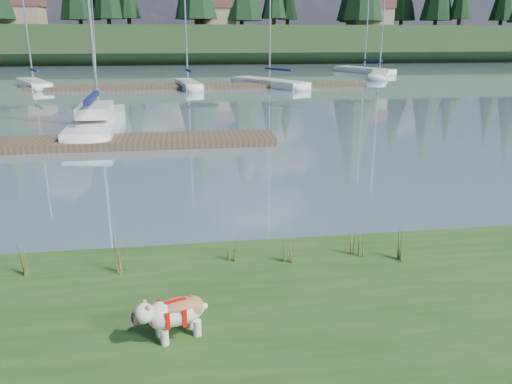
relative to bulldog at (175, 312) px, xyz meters
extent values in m
plane|color=gray|center=(-0.38, 34.44, -0.70)|extent=(200.00, 200.00, 0.00)
cube|color=#1C3219|center=(-0.38, 77.44, 1.80)|extent=(200.00, 20.00, 5.00)
cylinder|color=silver|center=(-0.14, -0.16, -0.25)|extent=(0.10, 0.10, 0.22)
cylinder|color=silver|center=(-0.21, 0.04, -0.25)|extent=(0.10, 0.10, 0.22)
cylinder|color=silver|center=(0.27, -0.02, -0.25)|extent=(0.10, 0.10, 0.22)
cylinder|color=silver|center=(0.19, 0.18, -0.25)|extent=(0.10, 0.10, 0.22)
ellipsoid|color=silver|center=(0.04, 0.01, -0.02)|extent=(0.79, 0.57, 0.33)
ellipsoid|color=#B06F42|center=(0.04, 0.01, 0.09)|extent=(0.58, 0.48, 0.12)
ellipsoid|color=silver|center=(-0.37, -0.13, 0.09)|extent=(0.32, 0.33, 0.25)
cube|color=black|center=(-0.47, -0.17, 0.05)|extent=(0.11, 0.14, 0.10)
cube|color=white|center=(-3.54, 16.95, -0.48)|extent=(2.16, 8.11, 0.70)
ellipsoid|color=white|center=(-3.71, 20.96, -0.48)|extent=(1.84, 2.26, 0.70)
cube|color=#10184E|center=(-3.49, 15.76, 0.85)|extent=(0.35, 3.66, 0.20)
cube|color=white|center=(-3.52, 16.49, 0.25)|extent=(1.40, 2.97, 0.45)
cube|color=#4C3D2C|center=(-4.38, 13.44, -0.55)|extent=(16.00, 2.00, 0.30)
cube|color=#4C3D2C|center=(1.62, 34.44, -0.55)|extent=(26.00, 2.20, 0.30)
cube|color=white|center=(-11.41, 36.60, -0.48)|extent=(4.16, 6.56, 0.70)
ellipsoid|color=white|center=(-12.82, 39.56, -0.48)|extent=(2.06, 2.23, 0.70)
cylinder|color=silver|center=(-11.41, 36.60, 5.22)|extent=(0.12, 0.12, 10.25)
cube|color=#10184E|center=(-11.03, 35.79, 0.70)|extent=(1.30, 2.44, 0.20)
cube|color=white|center=(0.64, 34.21, -0.48)|extent=(2.18, 5.75, 0.70)
ellipsoid|color=white|center=(0.18, 36.98, -0.48)|extent=(1.46, 1.71, 0.70)
cylinder|color=silver|center=(0.64, 34.21, 4.51)|extent=(0.12, 0.12, 8.83)
cube|color=#10184E|center=(0.77, 33.45, 0.70)|extent=(0.56, 2.24, 0.20)
cube|color=white|center=(7.18, 34.83, -0.48)|extent=(5.37, 7.78, 0.70)
ellipsoid|color=white|center=(5.28, 38.29, -0.48)|extent=(2.55, 2.71, 0.70)
cube|color=#10184E|center=(7.70, 33.89, 0.70)|extent=(1.69, 2.85, 0.20)
cube|color=white|center=(19.04, 41.40, -0.48)|extent=(4.34, 6.98, 0.70)
ellipsoid|color=white|center=(20.49, 44.56, -0.48)|extent=(2.17, 2.36, 0.70)
cylinder|color=silver|center=(19.04, 41.40, 5.46)|extent=(0.12, 0.12, 10.73)
cube|color=#10184E|center=(18.65, 40.54, 0.70)|extent=(1.34, 2.60, 0.20)
cube|color=white|center=(19.90, 47.89, -0.48)|extent=(4.66, 7.83, 0.70)
ellipsoid|color=white|center=(18.38, 51.46, -0.48)|extent=(2.39, 2.61, 0.70)
cylinder|color=silver|center=(19.90, 47.89, 5.88)|extent=(0.12, 0.12, 11.57)
cube|color=#10184E|center=(20.31, 46.92, 0.70)|extent=(1.39, 2.92, 0.20)
cone|color=#475B23|center=(-0.96, 1.96, -0.03)|extent=(0.03, 0.03, 0.65)
cone|color=brown|center=(-0.85, 1.89, -0.09)|extent=(0.03, 0.03, 0.52)
cone|color=#475B23|center=(-0.90, 1.99, 0.00)|extent=(0.03, 0.03, 0.72)
cone|color=brown|center=(-0.82, 1.93, -0.13)|extent=(0.03, 0.03, 0.46)
cone|color=#475B23|center=(-0.94, 1.88, -0.06)|extent=(0.03, 0.03, 0.59)
cone|color=#475B23|center=(0.85, 2.14, -0.14)|extent=(0.03, 0.03, 0.44)
cone|color=brown|center=(0.96, 2.07, -0.18)|extent=(0.03, 0.03, 0.35)
cone|color=#475B23|center=(0.91, 2.17, -0.11)|extent=(0.03, 0.03, 0.48)
cone|color=brown|center=(0.99, 2.11, -0.20)|extent=(0.03, 0.03, 0.30)
cone|color=#475B23|center=(0.87, 2.06, -0.16)|extent=(0.03, 0.03, 0.39)
cone|color=#475B23|center=(3.01, 2.03, -0.08)|extent=(0.03, 0.03, 0.54)
cone|color=brown|center=(3.12, 1.96, -0.14)|extent=(0.03, 0.03, 0.43)
cone|color=#475B23|center=(3.07, 2.06, -0.06)|extent=(0.03, 0.03, 0.59)
cone|color=brown|center=(3.15, 2.00, -0.16)|extent=(0.03, 0.03, 0.38)
cone|color=#475B23|center=(3.03, 1.95, -0.11)|extent=(0.03, 0.03, 0.49)
cone|color=#475B23|center=(-2.53, 2.06, -0.06)|extent=(0.03, 0.03, 0.58)
cone|color=brown|center=(-2.42, 1.99, -0.12)|extent=(0.03, 0.03, 0.46)
cone|color=#475B23|center=(-2.47, 2.09, -0.03)|extent=(0.03, 0.03, 0.64)
cone|color=brown|center=(-2.39, 2.03, -0.15)|extent=(0.03, 0.03, 0.41)
cone|color=#475B23|center=(-2.51, 1.98, -0.09)|extent=(0.03, 0.03, 0.52)
cone|color=#475B23|center=(1.79, 1.98, -0.14)|extent=(0.03, 0.03, 0.43)
cone|color=brown|center=(1.90, 1.91, -0.18)|extent=(0.03, 0.03, 0.35)
cone|color=#475B23|center=(1.85, 2.01, -0.11)|extent=(0.03, 0.03, 0.48)
cone|color=brown|center=(1.93, 1.95, -0.20)|extent=(0.03, 0.03, 0.30)
cone|color=#475B23|center=(1.81, 1.90, -0.16)|extent=(0.03, 0.03, 0.39)
cone|color=#475B23|center=(3.68, 1.76, -0.05)|extent=(0.03, 0.03, 0.61)
cone|color=brown|center=(3.79, 1.69, -0.11)|extent=(0.03, 0.03, 0.49)
cone|color=#475B23|center=(3.74, 1.79, -0.02)|extent=(0.03, 0.03, 0.67)
cone|color=brown|center=(3.82, 1.73, -0.14)|extent=(0.03, 0.03, 0.43)
cone|color=#475B23|center=(3.70, 1.68, -0.08)|extent=(0.03, 0.03, 0.55)
cube|color=#33281C|center=(-0.38, 2.84, -0.63)|extent=(60.00, 0.50, 0.14)
cylinder|color=#382619|center=(-10.38, 76.44, 5.20)|extent=(0.60, 0.60, 1.80)
cylinder|color=#382619|center=(2.62, 70.44, 5.20)|extent=(0.60, 0.60, 1.80)
cylinder|color=#382619|center=(14.62, 74.44, 5.20)|extent=(0.60, 0.60, 1.80)
cylinder|color=#382619|center=(27.62, 72.44, 5.20)|extent=(0.60, 0.60, 1.80)
cylinder|color=#382619|center=(41.62, 75.44, 5.20)|extent=(0.60, 0.60, 1.80)
cube|color=gray|center=(-22.38, 74.44, 5.70)|extent=(6.00, 5.00, 2.80)
cube|color=brown|center=(-22.38, 74.44, 7.80)|extent=(6.30, 5.30, 1.40)
cube|color=gray|center=(5.62, 75.44, 5.70)|extent=(6.00, 5.00, 2.80)
cube|color=brown|center=(5.62, 75.44, 7.80)|extent=(6.30, 5.30, 1.40)
cube|color=gray|center=(29.62, 73.44, 5.70)|extent=(6.00, 5.00, 2.80)
cube|color=brown|center=(29.62, 73.44, 7.80)|extent=(6.30, 5.30, 1.40)
camera|label=1|loc=(0.21, -5.59, 3.32)|focal=35.00mm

